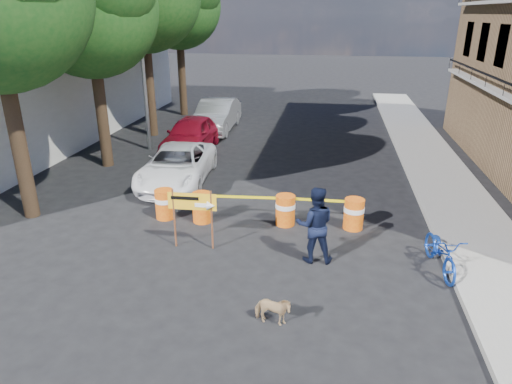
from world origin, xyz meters
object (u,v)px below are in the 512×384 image
(barrel_far_left, at_px, (165,203))
(suv_white, at_px, (177,165))
(bicycle, at_px, (444,234))
(sedan_red, at_px, (191,134))
(barrel_mid_right, at_px, (285,209))
(barrel_mid_left, at_px, (202,207))
(detour_sign, at_px, (198,207))
(pedestrian, at_px, (315,225))
(dog, at_px, (273,311))
(sedan_silver, at_px, (217,116))
(barrel_far_right, at_px, (354,213))

(barrel_far_left, relative_size, suv_white, 0.19)
(bicycle, relative_size, sedan_red, 0.43)
(barrel_mid_right, relative_size, suv_white, 0.19)
(barrel_mid_left, height_order, detour_sign, detour_sign)
(barrel_far_left, xyz_separation_m, suv_white, (-0.61, 3.00, 0.19))
(sedan_red, bearing_deg, barrel_mid_right, -53.20)
(barrel_mid_left, bearing_deg, bicycle, -15.21)
(bicycle, xyz_separation_m, suv_white, (-8.13, 4.78, -0.31))
(barrel_mid_right, distance_m, detour_sign, 2.83)
(pedestrian, bearing_deg, suv_white, -48.72)
(detour_sign, distance_m, suv_white, 5.15)
(barrel_mid_right, xyz_separation_m, sedan_red, (-4.95, 6.92, 0.29))
(pedestrian, distance_m, dog, 2.85)
(suv_white, bearing_deg, sedan_silver, 89.22)
(suv_white, bearing_deg, detour_sign, -69.65)
(barrel_far_right, bearing_deg, suv_white, 155.57)
(barrel_mid_right, bearing_deg, barrel_far_left, -177.70)
(barrel_far_left, relative_size, barrel_far_right, 1.00)
(barrel_mid_left, xyz_separation_m, barrel_far_right, (4.39, 0.25, 0.00))
(barrel_mid_left, xyz_separation_m, bicycle, (6.35, -1.73, 0.50))
(barrel_far_right, relative_size, pedestrian, 0.46)
(detour_sign, xyz_separation_m, pedestrian, (2.98, -0.14, -0.21))
(detour_sign, bearing_deg, sedan_red, 106.46)
(barrel_far_left, distance_m, barrel_mid_right, 3.61)
(barrel_mid_left, height_order, pedestrian, pedestrian)
(barrel_far_left, xyz_separation_m, dog, (3.85, -4.48, -0.15))
(bicycle, distance_m, sedan_silver, 15.31)
(barrel_far_left, bearing_deg, dog, -49.37)
(barrel_mid_right, height_order, barrel_far_right, same)
(suv_white, bearing_deg, pedestrian, -47.49)
(pedestrian, relative_size, suv_white, 0.41)
(barrel_far_left, height_order, detour_sign, detour_sign)
(barrel_far_left, height_order, pedestrian, pedestrian)
(barrel_mid_left, relative_size, detour_sign, 0.55)
(barrel_far_right, xyz_separation_m, sedan_red, (-6.90, 6.87, 0.29))
(barrel_far_right, height_order, suv_white, suv_white)
(dog, bearing_deg, barrel_mid_right, 9.50)
(barrel_far_left, xyz_separation_m, pedestrian, (4.52, -1.80, 0.50))
(detour_sign, xyz_separation_m, suv_white, (-2.15, 4.65, -0.52))
(detour_sign, distance_m, bicycle, 5.99)
(bicycle, relative_size, sedan_silver, 0.39)
(barrel_far_left, height_order, bicycle, bicycle)
(bicycle, relative_size, dog, 2.53)
(barrel_mid_right, xyz_separation_m, dog, (0.24, -4.63, -0.15))
(sedan_red, bearing_deg, barrel_mid_left, -69.34)
(barrel_mid_left, relative_size, suv_white, 0.19)
(barrel_mid_left, height_order, dog, barrel_mid_left)
(sedan_red, bearing_deg, dog, -64.56)
(pedestrian, xyz_separation_m, dog, (-0.68, -2.69, -0.65))
(barrel_far_left, distance_m, barrel_far_right, 5.56)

